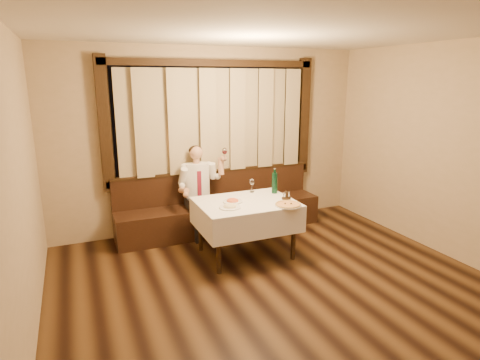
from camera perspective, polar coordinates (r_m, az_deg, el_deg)
name	(u,v)px	position (r m, az deg, el deg)	size (l,w,h in m)	color
room	(272,155)	(4.46, 4.64, 3.52)	(5.01, 6.01, 2.81)	black
banquette	(220,211)	(6.32, -2.91, -4.38)	(3.20, 0.61, 0.94)	black
dining_table	(246,209)	(5.31, 0.84, -4.14)	(1.27, 0.97, 0.76)	black
pizza	(288,205)	(5.13, 6.85, -3.49)	(0.34, 0.34, 0.04)	white
pasta_red	(233,199)	(5.24, -1.07, -2.79)	(0.26, 0.26, 0.09)	white
pasta_cream	(230,205)	(5.01, -1.46, -3.57)	(0.27, 0.27, 0.09)	white
green_bottle	(275,183)	(5.64, 4.94, -0.37)	(0.08, 0.08, 0.36)	#104B2C
table_wine_glass	(252,182)	(5.68, 1.71, -0.35)	(0.07, 0.07, 0.19)	white
cruet_caddy	(286,197)	(5.38, 6.59, -2.36)	(0.11, 0.06, 0.11)	black
seated_man	(199,184)	(5.99, -5.89, -0.59)	(0.74, 0.55, 1.37)	black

